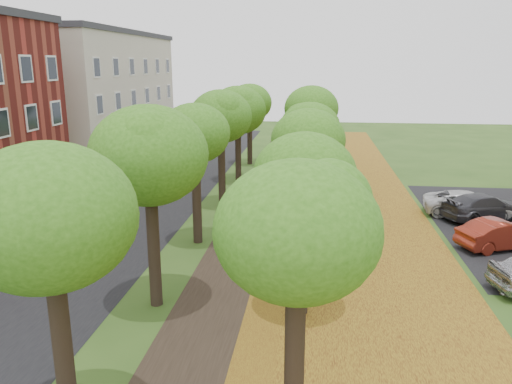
# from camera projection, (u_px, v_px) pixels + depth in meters

# --- Properties ---
(street_asphalt) EXTENTS (8.00, 70.00, 0.01)m
(street_asphalt) POSITION_uv_depth(u_px,v_px,m) (111.00, 218.00, 25.87)
(street_asphalt) COLOR black
(street_asphalt) RESTS_ON ground
(footpath) EXTENTS (3.20, 70.00, 0.01)m
(footpath) POSITION_uv_depth(u_px,v_px,m) (255.00, 223.00, 25.02)
(footpath) COLOR black
(footpath) RESTS_ON ground
(leaf_verge) EXTENTS (7.50, 70.00, 0.01)m
(leaf_verge) POSITION_uv_depth(u_px,v_px,m) (356.00, 227.00, 24.45)
(leaf_verge) COLOR #A5831E
(leaf_verge) RESTS_ON ground
(tree_row_west) EXTENTS (3.43, 33.43, 6.17)m
(tree_row_west) POSITION_uv_depth(u_px,v_px,m) (209.00, 130.00, 24.10)
(tree_row_west) COLOR black
(tree_row_west) RESTS_ON ground
(tree_row_east) EXTENTS (3.43, 33.43, 6.17)m
(tree_row_east) POSITION_uv_depth(u_px,v_px,m) (309.00, 131.00, 23.55)
(tree_row_east) COLOR black
(tree_row_east) RESTS_ON ground
(building_cream) EXTENTS (10.30, 20.30, 10.40)m
(building_cream) POSITION_uv_depth(u_px,v_px,m) (84.00, 94.00, 42.95)
(building_cream) COLOR beige
(building_cream) RESTS_ON ground
(car_red) EXTENTS (4.10, 2.71, 1.28)m
(car_red) POSITION_uv_depth(u_px,v_px,m) (502.00, 234.00, 21.48)
(car_red) COLOR maroon
(car_red) RESTS_ON ground
(car_grey) EXTENTS (4.93, 3.46, 1.32)m
(car_grey) POSITION_uv_depth(u_px,v_px,m) (485.00, 207.00, 25.44)
(car_grey) COLOR #37373C
(car_grey) RESTS_ON ground
(car_white) EXTENTS (4.74, 2.56, 1.26)m
(car_white) POSITION_uv_depth(u_px,v_px,m) (469.00, 204.00, 26.13)
(car_white) COLOR silver
(car_white) RESTS_ON ground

